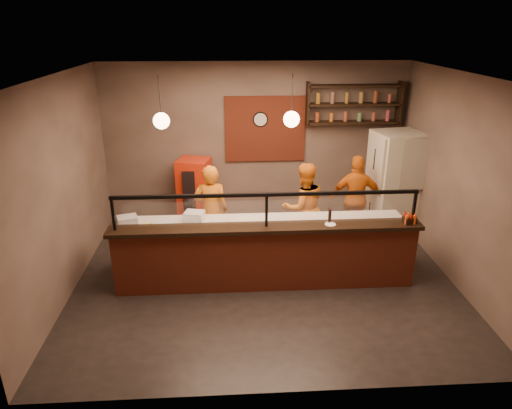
{
  "coord_description": "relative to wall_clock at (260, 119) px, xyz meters",
  "views": [
    {
      "loc": [
        -0.53,
        -6.45,
        3.9
      ],
      "look_at": [
        -0.12,
        0.3,
        1.17
      ],
      "focal_mm": 32.0,
      "sensor_mm": 36.0,
      "label": 1
    }
  ],
  "objects": [
    {
      "name": "prep_tub_a",
      "position": [
        -1.21,
        -2.13,
        -1.12
      ],
      "size": [
        0.35,
        0.3,
        0.15
      ],
      "primitive_type": "cube",
      "rotation": [
        0.0,
        0.0,
        -0.21
      ],
      "color": "silver",
      "rests_on": "worktop"
    },
    {
      "name": "rolling_pin",
      "position": [
        -1.86,
        -2.29,
        -1.17
      ],
      "size": [
        0.35,
        0.21,
        0.06
      ],
      "primitive_type": "cylinder",
      "rotation": [
        0.0,
        1.57,
        0.43
      ],
      "color": "yellow",
      "rests_on": "worktop"
    },
    {
      "name": "floor",
      "position": [
        -0.1,
        -2.46,
        -2.1
      ],
      "size": [
        6.0,
        6.0,
        0.0
      ],
      "primitive_type": "plane",
      "color": "black",
      "rests_on": "ground"
    },
    {
      "name": "cook_mid",
      "position": [
        0.67,
        -1.49,
        -1.28
      ],
      "size": [
        0.92,
        0.79,
        1.64
      ],
      "primitive_type": "imported",
      "rotation": [
        0.0,
        0.0,
        3.38
      ],
      "color": "orange",
      "rests_on": "floor"
    },
    {
      "name": "service_counter",
      "position": [
        -0.1,
        -2.76,
        -1.6
      ],
      "size": [
        4.6,
        0.25,
        1.0
      ],
      "primitive_type": "cube",
      "color": "maroon",
      "rests_on": "floor"
    },
    {
      "name": "wall_shelving",
      "position": [
        1.8,
        -0.14,
        0.3
      ],
      "size": [
        1.84,
        0.28,
        0.85
      ],
      "color": "black",
      "rests_on": "wall_back"
    },
    {
      "name": "wall_front",
      "position": [
        -0.1,
        -4.96,
        -0.5
      ],
      "size": [
        6.0,
        0.0,
        6.0
      ],
      "primitive_type": "plane",
      "rotation": [
        -1.57,
        0.0,
        0.0
      ],
      "color": "#7C655B",
      "rests_on": "floor"
    },
    {
      "name": "worktop",
      "position": [
        -0.1,
        -2.26,
        -1.23
      ],
      "size": [
        4.6,
        0.75,
        0.05
      ],
      "primitive_type": "cube",
      "color": "silver",
      "rests_on": "worktop_cabinet"
    },
    {
      "name": "wall_right",
      "position": [
        2.9,
        -2.46,
        -0.5
      ],
      "size": [
        0.0,
        5.0,
        5.0
      ],
      "primitive_type": "plane",
      "rotation": [
        1.57,
        0.0,
        -1.57
      ],
      "color": "#7C655B",
      "rests_on": "floor"
    },
    {
      "name": "fridge",
      "position": [
        2.5,
        -0.88,
        -1.1
      ],
      "size": [
        0.96,
        0.91,
        2.01
      ],
      "primitive_type": "cube",
      "rotation": [
        0.0,
        0.0,
        0.17
      ],
      "color": "beige",
      "rests_on": "floor"
    },
    {
      "name": "pizza_dough",
      "position": [
        -0.35,
        -2.31,
        -1.19
      ],
      "size": [
        0.71,
        0.71,
        0.01
      ],
      "primitive_type": "cylinder",
      "rotation": [
        0.0,
        0.0,
        0.42
      ],
      "color": "#E9E4C5",
      "rests_on": "worktop"
    },
    {
      "name": "wall_back",
      "position": [
        -0.1,
        0.04,
        -0.5
      ],
      "size": [
        6.0,
        0.0,
        6.0
      ],
      "primitive_type": "plane",
      "rotation": [
        1.57,
        0.0,
        0.0
      ],
      "color": "#7C655B",
      "rests_on": "floor"
    },
    {
      "name": "cook_left",
      "position": [
        -0.97,
        -1.54,
        -1.28
      ],
      "size": [
        0.61,
        0.41,
        1.65
      ],
      "primitive_type": "imported",
      "rotation": [
        0.0,
        0.0,
        3.17
      ],
      "color": "orange",
      "rests_on": "floor"
    },
    {
      "name": "condiment_caddy",
      "position": [
        2.06,
        -2.78,
        -0.99
      ],
      "size": [
        0.2,
        0.17,
        0.1
      ],
      "primitive_type": "cube",
      "rotation": [
        0.0,
        0.0,
        0.22
      ],
      "color": "black",
      "rests_on": "counter_ledge"
    },
    {
      "name": "worktop_cabinet",
      "position": [
        -0.1,
        -2.26,
        -1.68
      ],
      "size": [
        4.6,
        0.75,
        0.85
      ],
      "primitive_type": "cube",
      "color": "gray",
      "rests_on": "floor"
    },
    {
      "name": "pendant_right",
      "position": [
        0.3,
        -2.26,
        0.45
      ],
      "size": [
        0.24,
        0.24,
        0.77
      ],
      "color": "black",
      "rests_on": "ceiling"
    },
    {
      "name": "prep_tub_c",
      "position": [
        -1.69,
        -2.5,
        -1.13
      ],
      "size": [
        0.34,
        0.3,
        0.14
      ],
      "primitive_type": "cube",
      "rotation": [
        0.0,
        0.0,
        0.27
      ],
      "color": "white",
      "rests_on": "worktop"
    },
    {
      "name": "counter_ledge",
      "position": [
        -0.1,
        -2.76,
        -1.07
      ],
      "size": [
        4.7,
        0.37,
        0.06
      ],
      "primitive_type": "cube",
      "color": "black",
      "rests_on": "service_counter"
    },
    {
      "name": "cook_right",
      "position": [
        1.71,
        -1.13,
        -1.28
      ],
      "size": [
        1.02,
        0.54,
        1.65
      ],
      "primitive_type": "imported",
      "rotation": [
        0.0,
        0.0,
        2.99
      ],
      "color": "orange",
      "rests_on": "floor"
    },
    {
      "name": "wall_left",
      "position": [
        -3.1,
        -2.46,
        -0.5
      ],
      "size": [
        0.0,
        5.0,
        5.0
      ],
      "primitive_type": "plane",
      "rotation": [
        1.57,
        0.0,
        1.57
      ],
      "color": "#7C655B",
      "rests_on": "floor"
    },
    {
      "name": "prep_tub_b",
      "position": [
        -2.25,
        -2.25,
        -1.12
      ],
      "size": [
        0.36,
        0.32,
        0.15
      ],
      "primitive_type": "cube",
      "rotation": [
        0.0,
        0.0,
        0.32
      ],
      "color": "silver",
      "rests_on": "worktop"
    },
    {
      "name": "ceiling",
      "position": [
        -0.1,
        -2.46,
        1.1
      ],
      "size": [
        6.0,
        6.0,
        0.0
      ],
      "primitive_type": "plane",
      "rotation": [
        3.14,
        0.0,
        0.0
      ],
      "color": "#37302B",
      "rests_on": "wall_back"
    },
    {
      "name": "pendant_left",
      "position": [
        -1.6,
        -2.26,
        0.45
      ],
      "size": [
        0.24,
        0.24,
        0.77
      ],
      "color": "black",
      "rests_on": "ceiling"
    },
    {
      "name": "pepper_mill",
      "position": [
        0.86,
        -2.7,
        -0.93
      ],
      "size": [
        0.06,
        0.06,
        0.22
      ],
      "primitive_type": "cylinder",
      "rotation": [
        0.0,
        0.0,
        0.2
      ],
      "color": "black",
      "rests_on": "counter_ledge"
    },
    {
      "name": "brick_patch",
      "position": [
        0.1,
        0.01,
        -0.2
      ],
      "size": [
        1.6,
        0.04,
        1.3
      ],
      "primitive_type": "cube",
      "color": "maroon",
      "rests_on": "wall_back"
    },
    {
      "name": "red_cooler",
      "position": [
        -1.33,
        -0.31,
        -1.4
      ],
      "size": [
        0.71,
        0.67,
        1.4
      ],
      "primitive_type": "cube",
      "rotation": [
        0.0,
        0.0,
        -0.24
      ],
      "color": "red",
      "rests_on": "floor"
    },
    {
      "name": "wall_clock",
      "position": [
        0.0,
        0.0,
        0.0
      ],
      "size": [
        0.3,
        0.04,
        0.3
      ],
      "primitive_type": "cylinder",
      "rotation": [
        1.57,
        0.0,
        0.0
      ],
      "color": "black",
      "rests_on": "wall_back"
    },
    {
      "name": "small_plate",
      "position": [
        0.86,
        -2.77,
        -1.03
      ],
      "size": [
        0.22,
        0.22,
        0.01
      ],
      "primitive_type": "cylinder",
      "rotation": [
        0.0,
        0.0,
        0.41
      ],
      "color": "white",
      "rests_on": "counter_ledge"
    },
    {
      "name": "sneeze_guard",
      "position": [
        -0.1,
        -2.76,
        -0.73
      ],
      "size": [
        4.5,
        0.05,
        0.52
      ],
      "color": "white",
      "rests_on": "counter_ledge"
    }
  ]
}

